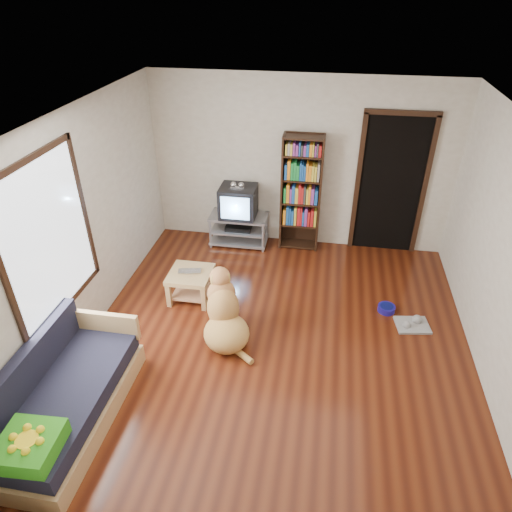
% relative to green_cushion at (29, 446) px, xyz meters
% --- Properties ---
extents(ground, '(5.00, 5.00, 0.00)m').
position_rel_green_cushion_xyz_m(ground, '(1.75, 2.04, -0.50)').
color(ground, '#57220F').
rests_on(ground, ground).
extents(ceiling, '(5.00, 5.00, 0.00)m').
position_rel_green_cushion_xyz_m(ceiling, '(1.75, 2.04, 2.10)').
color(ceiling, white).
rests_on(ceiling, ground).
extents(wall_back, '(4.50, 0.00, 4.50)m').
position_rel_green_cushion_xyz_m(wall_back, '(1.75, 4.54, 0.80)').
color(wall_back, beige).
rests_on(wall_back, ground).
extents(wall_front, '(4.50, 0.00, 4.50)m').
position_rel_green_cushion_xyz_m(wall_front, '(1.75, -0.46, 0.80)').
color(wall_front, beige).
rests_on(wall_front, ground).
extents(wall_left, '(0.00, 5.00, 5.00)m').
position_rel_green_cushion_xyz_m(wall_left, '(-0.50, 2.04, 0.80)').
color(wall_left, beige).
rests_on(wall_left, ground).
extents(wall_right, '(0.00, 5.00, 5.00)m').
position_rel_green_cushion_xyz_m(wall_right, '(4.00, 2.04, 0.80)').
color(wall_right, beige).
rests_on(wall_right, ground).
extents(green_cushion, '(0.50, 0.50, 0.16)m').
position_rel_green_cushion_xyz_m(green_cushion, '(0.00, 0.00, 0.00)').
color(green_cushion, '#32951B').
rests_on(green_cushion, sofa).
extents(laptop, '(0.33, 0.24, 0.02)m').
position_rel_green_cushion_xyz_m(laptop, '(0.51, 2.73, -0.09)').
color(laptop, silver).
rests_on(laptop, coffee_table).
extents(dog_bowl, '(0.22, 0.22, 0.08)m').
position_rel_green_cushion_xyz_m(dog_bowl, '(3.08, 2.90, -0.46)').
color(dog_bowl, navy).
rests_on(dog_bowl, ground).
extents(grey_rag, '(0.44, 0.38, 0.03)m').
position_rel_green_cushion_xyz_m(grey_rag, '(3.38, 2.65, -0.48)').
color(grey_rag, '#9B9B9B').
rests_on(grey_rag, ground).
extents(window, '(0.03, 1.46, 1.70)m').
position_rel_green_cushion_xyz_m(window, '(-0.48, 1.54, 1.00)').
color(window, white).
rests_on(window, wall_left).
extents(doorway, '(1.03, 0.05, 2.19)m').
position_rel_green_cushion_xyz_m(doorway, '(3.10, 4.52, 0.62)').
color(doorway, black).
rests_on(doorway, wall_back).
extents(tv_stand, '(0.90, 0.45, 0.50)m').
position_rel_green_cushion_xyz_m(tv_stand, '(0.85, 4.29, -0.23)').
color(tv_stand, '#99999E').
rests_on(tv_stand, ground).
extents(crt_tv, '(0.55, 0.52, 0.58)m').
position_rel_green_cushion_xyz_m(crt_tv, '(0.85, 4.32, 0.25)').
color(crt_tv, black).
rests_on(crt_tv, tv_stand).
extents(bookshelf, '(0.60, 0.30, 1.80)m').
position_rel_green_cushion_xyz_m(bookshelf, '(1.80, 4.39, 0.50)').
color(bookshelf, black).
rests_on(bookshelf, ground).
extents(sofa, '(0.80, 1.80, 0.80)m').
position_rel_green_cushion_xyz_m(sofa, '(-0.12, 0.66, -0.24)').
color(sofa, tan).
rests_on(sofa, ground).
extents(coffee_table, '(0.55, 0.55, 0.40)m').
position_rel_green_cushion_xyz_m(coffee_table, '(0.51, 2.76, -0.22)').
color(coffee_table, tan).
rests_on(coffee_table, ground).
extents(dog, '(0.73, 0.95, 0.86)m').
position_rel_green_cushion_xyz_m(dog, '(1.12, 2.09, -0.18)').
color(dog, tan).
rests_on(dog, ground).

